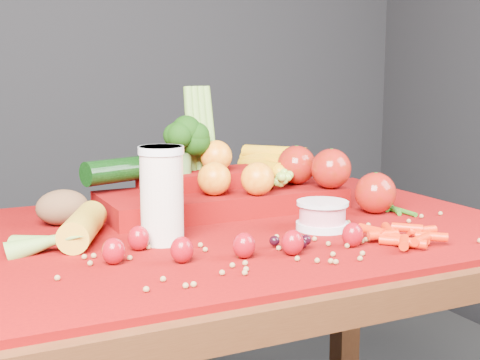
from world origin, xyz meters
name	(u,v)px	position (x,y,z in m)	size (l,w,h in m)	color
table	(244,278)	(0.00, 0.00, 0.66)	(1.10, 0.80, 0.75)	#371B0C
red_cloth	(244,229)	(0.00, 0.00, 0.76)	(1.05, 0.75, 0.01)	#700503
milk_glass	(162,192)	(-0.19, -0.05, 0.85)	(0.08, 0.08, 0.17)	beige
yogurt_bowl	(322,214)	(0.12, -0.09, 0.79)	(0.10, 0.10, 0.06)	silver
strawberry_scatter	(222,242)	(-0.13, -0.17, 0.79)	(0.44, 0.18, 0.05)	maroon
dark_grape_cluster	(293,242)	(0.00, -0.19, 0.78)	(0.06, 0.05, 0.03)	black
soybean_scatter	(297,248)	(0.00, -0.20, 0.77)	(0.84, 0.24, 0.01)	olive
corn_ear	(60,237)	(-0.36, -0.01, 0.78)	(0.25, 0.26, 0.06)	gold
potato	(62,207)	(-0.32, 0.16, 0.80)	(0.10, 0.08, 0.07)	brown
baby_carrot_pile	(406,234)	(0.20, -0.24, 0.78)	(0.17, 0.17, 0.03)	red
green_bean_pile	(385,208)	(0.33, -0.01, 0.77)	(0.14, 0.12, 0.01)	#256116
produce_mound	(236,182)	(0.05, 0.15, 0.82)	(0.61, 0.37, 0.27)	#700503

